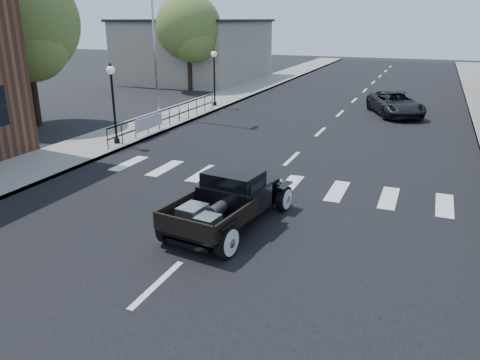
% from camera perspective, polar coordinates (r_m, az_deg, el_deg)
% --- Properties ---
extents(ground, '(120.00, 120.00, 0.00)m').
position_cam_1_polar(ground, '(12.51, -2.77, -5.94)').
color(ground, black).
rests_on(ground, ground).
extents(road, '(14.00, 80.00, 0.02)m').
position_cam_1_polar(road, '(26.24, 11.27, 7.15)').
color(road, black).
rests_on(road, ground).
extents(road_markings, '(12.00, 60.00, 0.06)m').
position_cam_1_polar(road_markings, '(21.48, 8.57, 4.65)').
color(road_markings, silver).
rests_on(road_markings, ground).
extents(sidewalk_left, '(3.00, 80.00, 0.15)m').
position_cam_1_polar(sidewalk_left, '(29.02, -5.56, 8.69)').
color(sidewalk_left, gray).
rests_on(sidewalk_left, ground).
extents(low_building_left, '(10.00, 12.00, 5.00)m').
position_cam_1_polar(low_building_left, '(43.17, -5.33, 15.35)').
color(low_building_left, '#9E9584').
rests_on(low_building_left, ground).
extents(railing, '(0.08, 10.00, 1.00)m').
position_cam_1_polar(railing, '(24.06, -8.60, 7.79)').
color(railing, black).
rests_on(railing, sidewalk_left).
extents(banner, '(0.04, 2.20, 0.60)m').
position_cam_1_polar(banner, '(22.40, -11.00, 6.29)').
color(banner, silver).
rests_on(banner, sidewalk_left).
extents(lamp_post_b, '(0.36, 0.36, 3.41)m').
position_cam_1_polar(lamp_post_b, '(20.75, -15.16, 8.94)').
color(lamp_post_b, black).
rests_on(lamp_post_b, sidewalk_left).
extents(lamp_post_c, '(0.36, 0.36, 3.41)m').
position_cam_1_polar(lamp_post_c, '(29.25, -3.15, 12.36)').
color(lamp_post_c, black).
rests_on(lamp_post_c, sidewalk_left).
extents(big_tree_near, '(5.27, 5.27, 7.75)m').
position_cam_1_polar(big_tree_near, '(26.27, -24.43, 14.40)').
color(big_tree_near, '#586C2E').
rests_on(big_tree_near, ground).
extents(big_tree_far, '(4.84, 4.84, 7.10)m').
position_cam_1_polar(big_tree_far, '(36.65, -6.25, 16.31)').
color(big_tree_far, '#586C2E').
rests_on(big_tree_far, ground).
extents(hotrod_pickup, '(2.60, 4.64, 1.53)m').
position_cam_1_polar(hotrod_pickup, '(12.31, -1.28, -2.45)').
color(hotrod_pickup, black).
rests_on(hotrod_pickup, ground).
extents(second_car, '(3.92, 5.28, 1.33)m').
position_cam_1_polar(second_car, '(28.43, 18.41, 8.81)').
color(second_car, black).
rests_on(second_car, ground).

